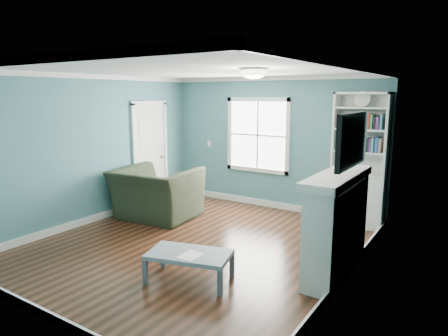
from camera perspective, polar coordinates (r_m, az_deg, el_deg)
The scene contains 13 objects.
floor at distance 6.20m, azimuth -3.98°, elevation -10.91°, with size 5.00×5.00×0.00m, color black.
room_walls at distance 5.82m, azimuth -4.18°, elevation 3.75°, with size 5.00×5.00×5.00m.
trim at distance 5.87m, azimuth -4.13°, elevation 0.40°, with size 4.50×5.00×2.60m.
window at distance 8.08m, azimuth 4.86°, elevation 4.70°, with size 1.40×0.06×1.50m.
bookshelf at distance 7.24m, azimuth 18.67°, elevation -0.72°, with size 0.90×0.35×2.31m.
fireplace at distance 5.26m, azimuth 15.92°, elevation -7.93°, with size 0.44×1.58×1.30m.
tv at distance 5.00m, azimuth 17.86°, elevation 3.82°, with size 0.06×1.10×0.65m, color black.
door at distance 8.37m, azimuth -10.47°, elevation 2.17°, with size 0.12×0.98×2.17m.
ceiling_fixture at distance 5.37m, azimuth 4.24°, elevation 13.53°, with size 0.38×0.38×0.15m.
light_switch at distance 8.73m, azimuth -2.13°, elevation 3.51°, with size 0.08×0.01×0.12m, color white.
recliner at distance 7.44m, azimuth -9.68°, elevation -2.42°, with size 1.41×0.92×1.23m, color black.
coffee_table at distance 5.00m, azimuth -5.00°, elevation -12.44°, with size 1.11×0.80×0.36m.
paper_sheet at distance 4.89m, azimuth -4.80°, elevation -12.35°, with size 0.23×0.29×0.00m, color white.
Camera 1 is at (3.50, -4.60, 2.26)m, focal length 32.00 mm.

